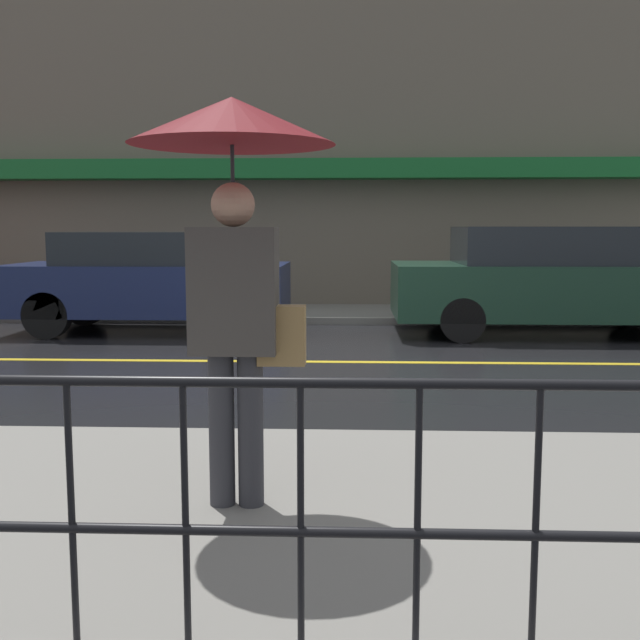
{
  "coord_description": "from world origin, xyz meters",
  "views": [
    {
      "loc": [
        0.16,
        -8.51,
        1.54
      ],
      "look_at": [
        -0.08,
        -2.69,
        0.82
      ],
      "focal_mm": 42.0,
      "sensor_mm": 36.0,
      "label": 1
    }
  ],
  "objects": [
    {
      "name": "sidewalk_far",
      "position": [
        0.0,
        4.43,
        0.06
      ],
      "size": [
        28.0,
        2.17,
        0.12
      ],
      "color": "gray",
      "rests_on": "ground_plane"
    },
    {
      "name": "building_storefront",
      "position": [
        0.0,
        5.64,
        3.13
      ],
      "size": [
        28.0,
        0.85,
        6.33
      ],
      "color": "#706656",
      "rests_on": "ground_plane"
    },
    {
      "name": "car_navy",
      "position": [
        -2.86,
        2.43,
        0.76
      ],
      "size": [
        4.05,
        1.72,
        1.48
      ],
      "color": "#19234C",
      "rests_on": "ground_plane"
    },
    {
      "name": "sidewalk_near",
      "position": [
        0.0,
        -4.86,
        0.06
      ],
      "size": [
        28.0,
        3.03,
        0.12
      ],
      "color": "gray",
      "rests_on": "ground_plane"
    },
    {
      "name": "railing_foreground",
      "position": [
        0.0,
        -6.13,
        0.71
      ],
      "size": [
        12.0,
        0.04,
        0.94
      ],
      "color": "black",
      "rests_on": "sidewalk_near"
    },
    {
      "name": "lane_marking",
      "position": [
        0.0,
        0.0,
        0.0
      ],
      "size": [
        25.2,
        0.12,
        0.01
      ],
      "color": "gold",
      "rests_on": "ground_plane"
    },
    {
      "name": "ground_plane",
      "position": [
        0.0,
        0.0,
        0.0
      ],
      "size": [
        80.0,
        80.0,
        0.0
      ],
      "primitive_type": "plane",
      "color": "black"
    },
    {
      "name": "car_dark_green",
      "position": [
        3.04,
        2.43,
        0.79
      ],
      "size": [
        4.6,
        1.92,
        1.56
      ],
      "color": "#193828",
      "rests_on": "ground_plane"
    },
    {
      "name": "pedestrian",
      "position": [
        -0.42,
        -4.8,
        1.73
      ],
      "size": [
        1.02,
        1.02,
        2.05
      ],
      "color": "#333338",
      "rests_on": "sidewalk_near"
    }
  ]
}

